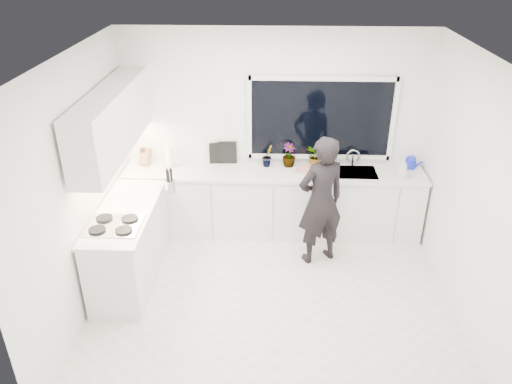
{
  "coord_description": "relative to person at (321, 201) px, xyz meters",
  "views": [
    {
      "loc": [
        -0.01,
        -4.47,
        3.69
      ],
      "look_at": [
        -0.19,
        0.4,
        1.15
      ],
      "focal_mm": 35.0,
      "sensor_mm": 36.0,
      "label": 1
    }
  ],
  "objects": [
    {
      "name": "picture_frame_small",
      "position": [
        -1.2,
        0.88,
        0.24
      ],
      "size": [
        0.25,
        0.04,
        0.3
      ],
      "primitive_type": "cube",
      "rotation": [
        0.0,
        0.0,
        0.06
      ],
      "color": "black",
      "rests_on": "countertop_back"
    },
    {
      "name": "faucet",
      "position": [
        0.48,
        0.84,
        0.2
      ],
      "size": [
        0.03,
        0.03,
        0.22
      ],
      "primitive_type": "cylinder",
      "color": "silver",
      "rests_on": "countertop_back"
    },
    {
      "name": "upper_cabinets",
      "position": [
        -2.36,
        -0.11,
        1.02
      ],
      "size": [
        0.34,
        2.1,
        0.7
      ],
      "primitive_type": "cube",
      "color": "white",
      "rests_on": "wall_left"
    },
    {
      "name": "soap_bottles",
      "position": [
        1.06,
        0.49,
        0.22
      ],
      "size": [
        0.14,
        0.14,
        0.28
      ],
      "color": "#D8BF66",
      "rests_on": "countertop_back"
    },
    {
      "name": "base_cabinets_left",
      "position": [
        -2.24,
        -0.46,
        -0.39
      ],
      "size": [
        0.58,
        1.6,
        0.88
      ],
      "primitive_type": "cube",
      "color": "white",
      "rests_on": "floor"
    },
    {
      "name": "person",
      "position": [
        0.0,
        0.0,
        0.0
      ],
      "size": [
        0.71,
        0.61,
        1.66
      ],
      "primitive_type": "imported",
      "rotation": [
        0.0,
        0.0,
        3.57
      ],
      "color": "black",
      "rests_on": "floor"
    },
    {
      "name": "sink",
      "position": [
        0.48,
        0.64,
        0.04
      ],
      "size": [
        0.58,
        0.42,
        0.14
      ],
      "primitive_type": "cube",
      "color": "silver",
      "rests_on": "countertop_back"
    },
    {
      "name": "stovetop",
      "position": [
        -2.26,
        -0.81,
        0.11
      ],
      "size": [
        0.56,
        0.48,
        0.03
      ],
      "primitive_type": "cube",
      "color": "black",
      "rests_on": "countertop_left"
    },
    {
      "name": "ceiling",
      "position": [
        -0.57,
        -0.81,
        1.88
      ],
      "size": [
        4.0,
        3.5,
        0.02
      ],
      "primitive_type": "cube",
      "color": "white",
      "rests_on": "wall_back"
    },
    {
      "name": "herb_plants",
      "position": [
        -0.17,
        0.8,
        0.24
      ],
      "size": [
        1.03,
        0.32,
        0.32
      ],
      "color": "#26662D",
      "rests_on": "countertop_back"
    },
    {
      "name": "base_cabinets_back",
      "position": [
        -0.57,
        0.64,
        -0.39
      ],
      "size": [
        3.92,
        0.58,
        0.88
      ],
      "primitive_type": "cube",
      "color": "white",
      "rests_on": "floor"
    },
    {
      "name": "watering_can",
      "position": [
        1.23,
        0.8,
        0.16
      ],
      "size": [
        0.19,
        0.19,
        0.13
      ],
      "primitive_type": "cylinder",
      "rotation": [
        0.0,
        0.0,
        -0.43
      ],
      "color": "#1426C3",
      "rests_on": "countertop_back"
    },
    {
      "name": "wall_back",
      "position": [
        -0.57,
        0.95,
        0.52
      ],
      "size": [
        4.0,
        0.02,
        2.7
      ],
      "primitive_type": "cube",
      "color": "white",
      "rests_on": "ground"
    },
    {
      "name": "picture_frame_large",
      "position": [
        -1.33,
        0.88,
        0.23
      ],
      "size": [
        0.22,
        0.06,
        0.28
      ],
      "primitive_type": "cube",
      "rotation": [
        0.0,
        0.0,
        0.18
      ],
      "color": "black",
      "rests_on": "countertop_back"
    },
    {
      "name": "countertop_back",
      "position": [
        -0.57,
        0.63,
        0.07
      ],
      "size": [
        3.94,
        0.62,
        0.04
      ],
      "primitive_type": "cube",
      "color": "silver",
      "rests_on": "base_cabinets_back"
    },
    {
      "name": "wall_left",
      "position": [
        -2.58,
        -0.81,
        0.52
      ],
      "size": [
        0.02,
        3.5,
        2.7
      ],
      "primitive_type": "cube",
      "color": "white",
      "rests_on": "ground"
    },
    {
      "name": "window",
      "position": [
        0.03,
        0.92,
        0.72
      ],
      "size": [
        1.8,
        0.02,
        1.0
      ],
      "primitive_type": "cube",
      "color": "black",
      "rests_on": "wall_back"
    },
    {
      "name": "countertop_left",
      "position": [
        -2.24,
        -0.46,
        0.07
      ],
      "size": [
        0.62,
        1.6,
        0.04
      ],
      "primitive_type": "cube",
      "color": "silver",
      "rests_on": "base_cabinets_left"
    },
    {
      "name": "pizza_tray",
      "position": [
        -0.05,
        0.61,
        0.11
      ],
      "size": [
        0.51,
        0.46,
        0.03
      ],
      "primitive_type": "cube",
      "rotation": [
        0.0,
        0.0,
        -0.41
      ],
      "color": "silver",
      "rests_on": "countertop_back"
    },
    {
      "name": "floor",
      "position": [
        -0.57,
        -0.81,
        -0.84
      ],
      "size": [
        4.0,
        3.5,
        0.02
      ],
      "primitive_type": "cube",
      "color": "beige",
      "rests_on": "ground"
    },
    {
      "name": "pizza",
      "position": [
        -0.05,
        0.61,
        0.12
      ],
      "size": [
        0.46,
        0.41,
        0.01
      ],
      "primitive_type": "cube",
      "rotation": [
        0.0,
        0.0,
        -0.41
      ],
      "color": "red",
      "rests_on": "pizza_tray"
    },
    {
      "name": "utensil_crock",
      "position": [
        -1.81,
        -0.01,
        0.17
      ],
      "size": [
        0.15,
        0.15,
        0.16
      ],
      "primitive_type": "cylinder",
      "rotation": [
        0.0,
        0.0,
        -0.19
      ],
      "color": "silver",
      "rests_on": "countertop_left"
    },
    {
      "name": "knife_block",
      "position": [
        -2.29,
        0.78,
        0.2
      ],
      "size": [
        0.16,
        0.14,
        0.22
      ],
      "primitive_type": "cube",
      "rotation": [
        0.0,
        0.0,
        -0.41
      ],
      "color": "#916643",
      "rests_on": "countertop_back"
    },
    {
      "name": "paper_towel_roll",
      "position": [
        -1.96,
        0.74,
        0.22
      ],
      "size": [
        0.14,
        0.14,
        0.26
      ],
      "primitive_type": "cylinder",
      "rotation": [
        0.0,
        0.0,
        0.29
      ],
      "color": "white",
      "rests_on": "countertop_back"
    },
    {
      "name": "wall_right",
      "position": [
        1.44,
        -0.81,
        0.52
      ],
      "size": [
        0.02,
        3.5,
        2.7
      ],
      "primitive_type": "cube",
      "color": "white",
      "rests_on": "ground"
    }
  ]
}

